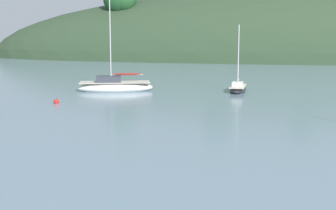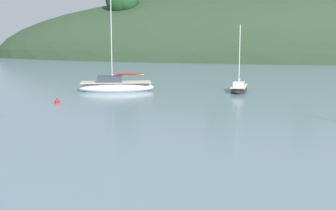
# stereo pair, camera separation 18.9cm
# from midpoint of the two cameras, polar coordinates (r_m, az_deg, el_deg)

# --- Properties ---
(far_shoreline_hill) EXTENTS (150.00, 36.00, 32.84)m
(far_shoreline_hill) POSITION_cam_midpoint_polar(r_m,az_deg,el_deg) (103.15, 19.55, 5.35)
(far_shoreline_hill) COLOR #2D422B
(far_shoreline_hill) RESTS_ON ground
(sailboat_yellow_far) EXTENTS (1.94, 4.74, 6.70)m
(sailboat_yellow_far) POSITION_cam_midpoint_polar(r_m,az_deg,el_deg) (46.59, 8.41, 2.02)
(sailboat_yellow_far) COLOR #232328
(sailboat_yellow_far) RESTS_ON ground
(sailboat_teal_outer) EXTENTS (7.93, 4.24, 10.51)m
(sailboat_teal_outer) POSITION_cam_midpoint_polar(r_m,az_deg,el_deg) (46.90, -6.67, 2.28)
(sailboat_teal_outer) COLOR white
(sailboat_teal_outer) RESTS_ON ground
(mooring_buoy_channel) EXTENTS (0.44, 0.44, 0.54)m
(mooring_buoy_channel) POSITION_cam_midpoint_polar(r_m,az_deg,el_deg) (39.89, -13.63, 0.39)
(mooring_buoy_channel) COLOR red
(mooring_buoy_channel) RESTS_ON ground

